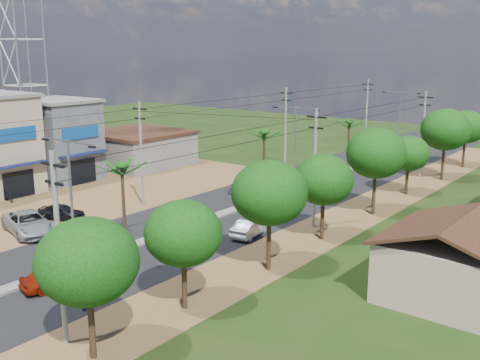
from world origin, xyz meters
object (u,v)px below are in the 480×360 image
object	(u,v)px
car_red_near	(56,277)
car_parked_silver	(29,224)
car_white_far	(261,175)
car_silver_mid	(250,228)
car_parked_dark	(61,212)
moto_rider_east	(90,298)

from	to	relation	value
car_red_near	car_parked_silver	distance (m)	10.79
car_parked_silver	car_white_far	bearing A→B (deg)	6.16
car_white_far	car_parked_silver	world-z (taller)	car_parked_silver
car_red_near	car_silver_mid	distance (m)	14.32
car_white_far	car_parked_silver	distance (m)	24.25
car_parked_silver	car_parked_dark	world-z (taller)	car_parked_silver
car_parked_silver	car_red_near	bearing A→B (deg)	-99.44
car_red_near	car_parked_dark	xyz separation A→B (m)	(-11.00, 7.96, -0.05)
car_red_near	car_silver_mid	size ratio (longest dim) A/B	1.02
car_red_near	car_parked_dark	bearing A→B (deg)	-23.60
car_silver_mid	car_white_far	size ratio (longest dim) A/B	0.82
car_silver_mid	car_parked_dark	size ratio (longest dim) A/B	1.06
car_red_near	car_parked_silver	world-z (taller)	car_parked_silver
car_silver_mid	moto_rider_east	xyz separation A→B (m)	(0.20, -14.26, -0.19)
car_red_near	car_white_far	distance (m)	29.08
car_white_far	moto_rider_east	bearing A→B (deg)	-59.71
car_silver_mid	moto_rider_east	size ratio (longest dim) A/B	2.25
car_red_near	car_parked_silver	xyz separation A→B (m)	(-9.86, 4.39, 0.12)
car_silver_mid	car_parked_silver	xyz separation A→B (m)	(-13.07, -9.56, 0.15)
car_silver_mid	car_parked_dark	xyz separation A→B (m)	(-14.21, -6.00, -0.01)
car_parked_dark	car_silver_mid	bearing A→B (deg)	-91.11
car_white_far	car_parked_dark	world-z (taller)	car_white_far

